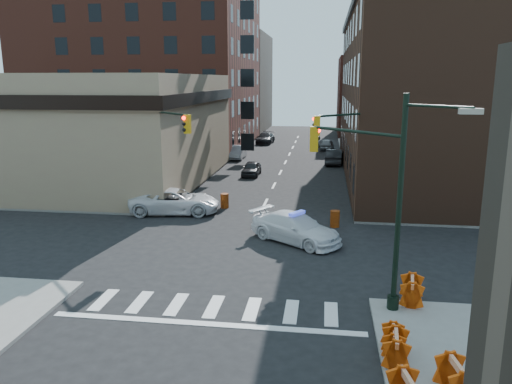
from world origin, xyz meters
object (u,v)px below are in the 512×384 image
(barrel_bank, at_px, (225,201))
(barricade_nw_a, at_px, (157,207))
(parked_car_wnear, at_px, (252,168))
(parked_car_enear, at_px, (334,157))
(pickup, at_px, (175,201))
(barrel_road, at_px, (335,219))
(parked_car_wfar, at_px, (237,152))
(pedestrian_a, at_px, (126,197))
(barricade_se_a, at_px, (412,291))
(police_car, at_px, (296,228))
(pedestrian_b, at_px, (114,191))

(barrel_bank, bearing_deg, barricade_nw_a, -146.71)
(parked_car_wnear, distance_m, parked_car_enear, 10.54)
(pickup, relative_size, barrel_road, 5.86)
(parked_car_wfar, relative_size, barricade_nw_a, 4.00)
(parked_car_wfar, bearing_deg, pedestrian_a, -98.04)
(parked_car_wfar, relative_size, barricade_se_a, 3.27)
(police_car, bearing_deg, parked_car_enear, 29.27)
(barrel_bank, bearing_deg, barricade_se_a, -53.92)
(pedestrian_b, height_order, barrel_road, pedestrian_b)
(parked_car_enear, distance_m, pedestrian_b, 25.11)
(police_car, relative_size, barricade_nw_a, 4.83)
(police_car, height_order, parked_car_wnear, police_car)
(police_car, distance_m, barricade_se_a, 8.81)
(parked_car_wnear, bearing_deg, barrel_bank, -89.84)
(parked_car_wfar, xyz_separation_m, barrel_bank, (2.90, -21.43, -0.23))
(pedestrian_a, height_order, barrel_bank, pedestrian_a)
(pedestrian_a, bearing_deg, parked_car_enear, 55.80)
(parked_car_wfar, relative_size, barrel_bank, 4.43)
(barrel_bank, xyz_separation_m, barricade_se_a, (10.17, -13.96, 0.16))
(parked_car_enear, distance_m, barricade_se_a, 33.33)
(parked_car_wfar, bearing_deg, pickup, -90.52)
(parked_car_wfar, bearing_deg, barrel_bank, -82.69)
(parked_car_wnear, relative_size, parked_car_enear, 0.80)
(parked_car_enear, bearing_deg, barrel_road, 93.00)
(parked_car_enear, bearing_deg, parked_car_wnear, 47.63)
(pickup, xyz_separation_m, barrel_bank, (2.95, 1.81, -0.31))
(parked_car_wnear, height_order, barricade_se_a, parked_car_wnear)
(pedestrian_a, bearing_deg, police_car, -22.81)
(parked_car_enear, relative_size, pedestrian_b, 2.52)
(police_car, bearing_deg, barricade_se_a, -111.40)
(police_car, height_order, barricade_se_a, police_car)
(parked_car_enear, xyz_separation_m, barrel_bank, (-7.69, -19.28, -0.28))
(pedestrian_a, relative_size, barricade_se_a, 1.43)
(pickup, relative_size, pedestrian_b, 3.11)
(barrel_bank, bearing_deg, parked_car_wnear, 89.51)
(pickup, height_order, pedestrian_b, pedestrian_b)
(pickup, distance_m, barrel_road, 10.51)
(pickup, bearing_deg, police_car, -128.64)
(police_car, xyz_separation_m, barricade_se_a, (4.92, -7.31, -0.12))
(pedestrian_a, relative_size, barrel_bank, 1.94)
(parked_car_wfar, height_order, parked_car_enear, parked_car_enear)
(pickup, xyz_separation_m, parked_car_wfar, (0.05, 23.24, -0.08))
(barricade_se_a, bearing_deg, barricade_nw_a, 59.85)
(parked_car_wnear, xyz_separation_m, parked_car_enear, (7.59, 7.31, 0.14))
(pedestrian_b, relative_size, barrel_bank, 1.88)
(parked_car_enear, relative_size, barricade_se_a, 3.49)
(police_car, xyz_separation_m, pickup, (-8.20, 4.85, 0.04))
(barrel_road, relative_size, barricade_nw_a, 0.90)
(parked_car_enear, bearing_deg, pickup, 66.93)
(parked_car_enear, distance_m, barricade_nw_a, 24.73)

